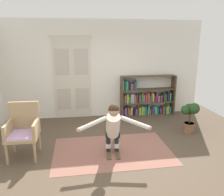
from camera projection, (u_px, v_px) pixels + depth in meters
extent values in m
plane|color=brown|center=(120.00, 154.00, 4.78)|extent=(7.20, 7.20, 0.00)
cube|color=white|center=(104.00, 69.00, 6.90)|extent=(6.00, 0.10, 2.90)
cube|color=beige|center=(63.00, 80.00, 6.73)|extent=(0.55, 0.04, 2.35)
cube|color=#BCB4A6|center=(62.00, 62.00, 6.58)|extent=(0.41, 0.01, 0.76)
cube|color=#BCB4A6|center=(64.00, 99.00, 6.85)|extent=(0.41, 0.01, 0.64)
cube|color=beige|center=(82.00, 79.00, 6.81)|extent=(0.55, 0.04, 2.35)
cube|color=#BCB4A6|center=(81.00, 62.00, 6.66)|extent=(0.41, 0.01, 0.76)
cube|color=#BCB4A6|center=(82.00, 98.00, 6.94)|extent=(0.41, 0.01, 0.64)
cube|color=beige|center=(70.00, 37.00, 6.46)|extent=(1.22, 0.04, 0.10)
cube|color=#8C5B4D|center=(112.00, 151.00, 4.92)|extent=(2.50, 1.62, 0.01)
cube|color=#4D3D2A|center=(122.00, 97.00, 6.98)|extent=(0.04, 0.30, 1.25)
cube|color=#4D3D2A|center=(173.00, 95.00, 7.23)|extent=(0.04, 0.30, 1.25)
cube|color=#4D3D2A|center=(147.00, 114.00, 7.26)|extent=(1.67, 0.30, 0.02)
cube|color=#4D3D2A|center=(148.00, 102.00, 7.16)|extent=(1.67, 0.30, 0.02)
cube|color=#4D3D2A|center=(148.00, 89.00, 7.06)|extent=(1.67, 0.30, 0.02)
cube|color=#4D3D2A|center=(149.00, 76.00, 6.95)|extent=(1.67, 0.30, 0.02)
cube|color=maroon|center=(123.00, 112.00, 7.10)|extent=(0.06, 0.19, 0.22)
cube|color=#6454BD|center=(126.00, 111.00, 7.11)|extent=(0.08, 0.16, 0.26)
cube|color=brown|center=(128.00, 111.00, 7.13)|extent=(0.04, 0.18, 0.28)
cube|color=#C1702E|center=(130.00, 112.00, 7.17)|extent=(0.04, 0.14, 0.19)
cube|color=tan|center=(131.00, 111.00, 7.16)|extent=(0.06, 0.14, 0.26)
cube|color=#2C125A|center=(134.00, 112.00, 7.17)|extent=(0.05, 0.16, 0.19)
cube|color=#5C507C|center=(136.00, 112.00, 7.17)|extent=(0.06, 0.15, 0.21)
cube|color=brown|center=(138.00, 110.00, 7.19)|extent=(0.03, 0.21, 0.29)
cube|color=#A3C93A|center=(139.00, 111.00, 7.21)|extent=(0.05, 0.20, 0.24)
cube|color=#9AC860|center=(142.00, 110.00, 7.19)|extent=(0.04, 0.21, 0.28)
cube|color=#4F9E54|center=(143.00, 110.00, 7.20)|extent=(0.05, 0.22, 0.26)
cube|color=#29634B|center=(145.00, 110.00, 7.20)|extent=(0.05, 0.19, 0.26)
cube|color=#482F5D|center=(146.00, 111.00, 7.24)|extent=(0.03, 0.24, 0.19)
cube|color=#4CC398|center=(148.00, 110.00, 7.21)|extent=(0.05, 0.19, 0.28)
cube|color=#93991C|center=(149.00, 111.00, 7.25)|extent=(0.03, 0.18, 0.18)
cube|color=purple|center=(151.00, 110.00, 7.27)|extent=(0.05, 0.23, 0.22)
cube|color=teal|center=(153.00, 110.00, 7.25)|extent=(0.03, 0.17, 0.27)
cube|color=#49BD74|center=(155.00, 110.00, 7.25)|extent=(0.08, 0.15, 0.26)
cube|color=teal|center=(157.00, 110.00, 7.29)|extent=(0.05, 0.16, 0.22)
cube|color=navy|center=(159.00, 111.00, 7.28)|extent=(0.03, 0.16, 0.20)
cube|color=#707FB7|center=(160.00, 110.00, 7.31)|extent=(0.03, 0.16, 0.20)
cube|color=maroon|center=(162.00, 110.00, 7.31)|extent=(0.04, 0.24, 0.23)
cube|color=#53AF79|center=(163.00, 110.00, 7.32)|extent=(0.05, 0.14, 0.22)
cube|color=#739E45|center=(166.00, 110.00, 7.32)|extent=(0.04, 0.23, 0.21)
cube|color=#9F9C44|center=(167.00, 109.00, 7.35)|extent=(0.06, 0.21, 0.27)
cube|color=teal|center=(169.00, 110.00, 7.36)|extent=(0.05, 0.18, 0.22)
cube|color=olive|center=(123.00, 100.00, 7.03)|extent=(0.04, 0.16, 0.19)
cube|color=#8D6443|center=(125.00, 99.00, 7.03)|extent=(0.06, 0.19, 0.24)
cube|color=tan|center=(127.00, 98.00, 7.01)|extent=(0.03, 0.23, 0.28)
cube|color=#55971D|center=(129.00, 100.00, 7.05)|extent=(0.06, 0.14, 0.18)
cube|color=#76D07D|center=(131.00, 98.00, 7.03)|extent=(0.03, 0.23, 0.27)
cube|color=#B684CD|center=(132.00, 98.00, 7.04)|extent=(0.06, 0.22, 0.28)
cube|color=olive|center=(134.00, 99.00, 7.06)|extent=(0.04, 0.21, 0.24)
cube|color=maroon|center=(136.00, 98.00, 7.05)|extent=(0.06, 0.15, 0.25)
cube|color=#5B287B|center=(138.00, 99.00, 7.09)|extent=(0.03, 0.23, 0.23)
cube|color=#40714C|center=(140.00, 98.00, 7.07)|extent=(0.03, 0.19, 0.28)
cube|color=#3C691B|center=(142.00, 97.00, 7.08)|extent=(0.06, 0.19, 0.30)
cube|color=#9D658A|center=(143.00, 98.00, 7.12)|extent=(0.05, 0.21, 0.24)
cube|color=#923A3C|center=(146.00, 98.00, 7.11)|extent=(0.06, 0.19, 0.26)
cube|color=#D84854|center=(148.00, 97.00, 7.11)|extent=(0.04, 0.19, 0.28)
cube|color=#246557|center=(149.00, 99.00, 7.14)|extent=(0.03, 0.23, 0.20)
cube|color=#A66A19|center=(151.00, 97.00, 7.16)|extent=(0.04, 0.20, 0.29)
cube|color=olive|center=(153.00, 98.00, 7.13)|extent=(0.05, 0.15, 0.26)
cube|color=#5B1746|center=(155.00, 98.00, 7.17)|extent=(0.04, 0.18, 0.20)
cube|color=#6E3E55|center=(156.00, 97.00, 7.18)|extent=(0.05, 0.18, 0.28)
cube|color=#B16897|center=(158.00, 98.00, 7.18)|extent=(0.04, 0.19, 0.19)
cube|color=brown|center=(160.00, 98.00, 7.18)|extent=(0.05, 0.21, 0.21)
cube|color=#6A2075|center=(161.00, 98.00, 7.21)|extent=(0.04, 0.20, 0.19)
cube|color=#184C21|center=(164.00, 97.00, 7.19)|extent=(0.07, 0.23, 0.27)
cube|color=brown|center=(165.00, 97.00, 7.23)|extent=(0.04, 0.16, 0.23)
cube|color=navy|center=(168.00, 96.00, 7.23)|extent=(0.04, 0.18, 0.30)
cube|color=#3FA263|center=(169.00, 97.00, 7.24)|extent=(0.04, 0.19, 0.27)
cube|color=teal|center=(123.00, 85.00, 6.88)|extent=(0.04, 0.16, 0.29)
cube|color=#136918|center=(125.00, 85.00, 6.89)|extent=(0.03, 0.17, 0.29)
cube|color=teal|center=(127.00, 85.00, 6.91)|extent=(0.06, 0.21, 0.27)
cube|color=#2D154F|center=(129.00, 85.00, 6.91)|extent=(0.03, 0.19, 0.26)
cube|color=#576A1B|center=(131.00, 86.00, 6.95)|extent=(0.06, 0.21, 0.20)
cube|color=#3C2D92|center=(133.00, 86.00, 6.94)|extent=(0.04, 0.15, 0.20)
cube|color=#5D2833|center=(134.00, 85.00, 6.94)|extent=(0.04, 0.16, 0.25)
cube|color=#166679|center=(136.00, 85.00, 6.97)|extent=(0.04, 0.22, 0.28)
cylinder|color=tan|center=(7.00, 154.00, 4.34)|extent=(0.05, 0.05, 0.42)
cylinder|color=tan|center=(35.00, 153.00, 4.41)|extent=(0.05, 0.05, 0.42)
cylinder|color=tan|center=(14.00, 143.00, 4.84)|extent=(0.05, 0.05, 0.42)
cylinder|color=tan|center=(40.00, 141.00, 4.91)|extent=(0.05, 0.05, 0.42)
cube|color=tan|center=(23.00, 136.00, 4.57)|extent=(0.61, 0.61, 0.06)
cube|color=#D0ABE4|center=(23.00, 134.00, 4.55)|extent=(0.55, 0.55, 0.04)
cube|color=tan|center=(24.00, 116.00, 4.74)|extent=(0.60, 0.07, 0.60)
cube|color=tan|center=(8.00, 129.00, 4.49)|extent=(0.07, 0.56, 0.28)
cube|color=tan|center=(36.00, 128.00, 4.56)|extent=(0.07, 0.56, 0.28)
cylinder|color=brown|center=(189.00, 128.00, 5.85)|extent=(0.26, 0.26, 0.26)
cylinder|color=brown|center=(189.00, 124.00, 5.82)|extent=(0.28, 0.28, 0.04)
cylinder|color=#4C3823|center=(190.00, 116.00, 5.77)|extent=(0.04, 0.04, 0.36)
sphere|color=#21421E|center=(186.00, 110.00, 5.75)|extent=(0.23, 0.23, 0.23)
sphere|color=#21421E|center=(190.00, 109.00, 5.86)|extent=(0.29, 0.29, 0.29)
sphere|color=#21421E|center=(194.00, 109.00, 5.68)|extent=(0.27, 0.27, 0.27)
cube|color=brown|center=(108.00, 150.00, 4.91)|extent=(0.16, 0.79, 0.01)
cube|color=brown|center=(107.00, 142.00, 5.25)|extent=(0.10, 0.12, 0.06)
cube|color=black|center=(108.00, 150.00, 4.89)|extent=(0.09, 0.13, 0.04)
cube|color=brown|center=(117.00, 150.00, 4.93)|extent=(0.16, 0.79, 0.01)
cube|color=brown|center=(115.00, 141.00, 5.27)|extent=(0.10, 0.12, 0.06)
cube|color=black|center=(117.00, 150.00, 4.90)|extent=(0.09, 0.13, 0.04)
cylinder|color=white|center=(108.00, 146.00, 4.89)|extent=(0.12, 0.12, 0.10)
cylinder|color=#1F252C|center=(108.00, 137.00, 4.83)|extent=(0.10, 0.10, 0.30)
cylinder|color=#1F252C|center=(108.00, 133.00, 4.78)|extent=(0.12, 0.12, 0.22)
cylinder|color=white|center=(117.00, 145.00, 4.90)|extent=(0.12, 0.12, 0.10)
cylinder|color=#1F252C|center=(117.00, 137.00, 4.85)|extent=(0.10, 0.10, 0.30)
cylinder|color=#1F252C|center=(117.00, 133.00, 4.79)|extent=(0.12, 0.12, 0.22)
cube|color=#1F252C|center=(113.00, 133.00, 4.79)|extent=(0.31, 0.20, 0.14)
cylinder|color=silver|center=(113.00, 125.00, 4.61)|extent=(0.32, 0.52, 0.59)
sphere|color=tan|center=(114.00, 111.00, 4.34)|extent=(0.22, 0.22, 0.20)
sphere|color=#382619|center=(114.00, 109.00, 4.34)|extent=(0.23, 0.23, 0.21)
cylinder|color=silver|center=(93.00, 124.00, 4.32)|extent=(0.58, 0.26, 0.22)
sphere|color=tan|center=(79.00, 130.00, 4.21)|extent=(0.10, 0.10, 0.09)
cylinder|color=silver|center=(135.00, 123.00, 4.38)|extent=(0.55, 0.34, 0.22)
sphere|color=tan|center=(150.00, 128.00, 4.31)|extent=(0.10, 0.10, 0.09)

